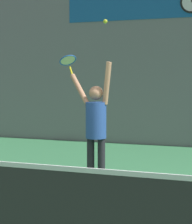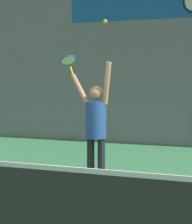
# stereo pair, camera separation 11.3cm
# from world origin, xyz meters

# --- Properties ---
(ground_plane) EXTENTS (18.00, 18.00, 0.00)m
(ground_plane) POSITION_xyz_m (0.00, 0.00, 0.00)
(ground_plane) COLOR #387A4C
(back_wall) EXTENTS (18.00, 0.10, 5.00)m
(back_wall) POSITION_xyz_m (0.00, 5.95, 2.50)
(back_wall) COLOR slate
(back_wall) RESTS_ON ground_plane
(sponsor_banner) EXTENTS (5.83, 0.02, 0.76)m
(sponsor_banner) POSITION_xyz_m (0.00, 5.89, 3.80)
(sponsor_banner) COLOR #195B9E
(scoreboard_clock) EXTENTS (0.58, 0.05, 0.58)m
(scoreboard_clock) POSITION_xyz_m (0.50, 5.87, 3.80)
(scoreboard_clock) COLOR white
(court_net) EXTENTS (6.93, 0.07, 1.06)m
(court_net) POSITION_xyz_m (0.00, -1.41, 0.50)
(court_net) COLOR #333333
(court_net) RESTS_ON ground_plane
(tennis_player) EXTENTS (0.94, 0.56, 2.10)m
(tennis_player) POSITION_xyz_m (-0.63, 1.52, 1.06)
(tennis_player) COLOR black
(tennis_player) RESTS_ON ground_plane
(tennis_racket) EXTENTS (0.42, 0.43, 0.39)m
(tennis_racket) POSITION_xyz_m (-1.32, 1.97, 2.14)
(tennis_racket) COLOR yellow
(tennis_ball) EXTENTS (0.07, 0.07, 0.07)m
(tennis_ball) POSITION_xyz_m (-0.43, 1.42, 2.75)
(tennis_ball) COLOR #CCDB2D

